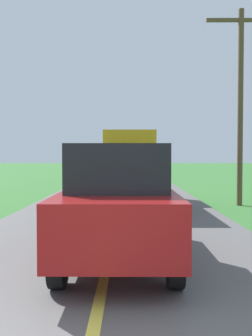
# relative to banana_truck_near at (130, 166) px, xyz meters

# --- Properties ---
(banana_truck_near) EXTENTS (2.38, 5.82, 2.80)m
(banana_truck_near) POSITION_rel_banana_truck_near_xyz_m (0.00, 0.00, 0.00)
(banana_truck_near) COLOR #2D2D30
(banana_truck_near) RESTS_ON road_surface
(utility_pole_roadside) EXTENTS (2.56, 0.20, 7.24)m
(utility_pole_roadside) POSITION_rel_banana_truck_near_xyz_m (4.08, -0.48, 2.51)
(utility_pole_roadside) COLOR brown
(utility_pole_roadside) RESTS_ON ground
(following_car) EXTENTS (1.74, 4.10, 1.92)m
(following_car) POSITION_rel_banana_truck_near_xyz_m (-0.22, -7.80, -0.40)
(following_car) COLOR maroon
(following_car) RESTS_ON road_surface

